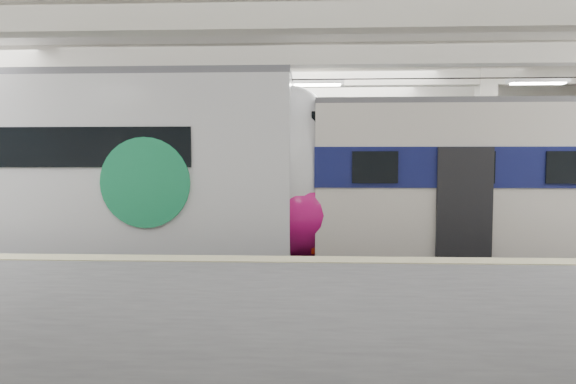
{
  "coord_description": "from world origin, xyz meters",
  "views": [
    {
      "loc": [
        -0.16,
        -11.37,
        2.76
      ],
      "look_at": [
        -0.69,
        1.0,
        2.0
      ],
      "focal_mm": 30.0,
      "sensor_mm": 36.0,
      "label": 1
    }
  ],
  "objects": [
    {
      "name": "station_hall",
      "position": [
        0.0,
        -1.74,
        3.24
      ],
      "size": [
        36.0,
        24.0,
        5.75
      ],
      "color": "black",
      "rests_on": "ground"
    },
    {
      "name": "modern_emu",
      "position": [
        -6.02,
        -0.0,
        2.35
      ],
      "size": [
        15.05,
        3.1,
        4.79
      ],
      "color": "silver",
      "rests_on": "ground"
    },
    {
      "name": "far_train",
      "position": [
        -2.62,
        5.5,
        2.21
      ],
      "size": [
        13.42,
        3.19,
        4.28
      ],
      "rotation": [
        0.0,
        0.0,
        0.04
      ],
      "color": "silver",
      "rests_on": "ground"
    }
  ]
}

